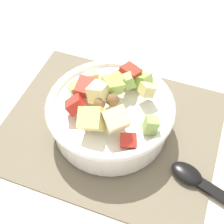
{
  "coord_description": "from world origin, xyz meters",
  "views": [
    {
      "loc": [
        0.13,
        -0.35,
        0.52
      ],
      "look_at": [
        0.0,
        -0.0,
        0.06
      ],
      "focal_mm": 52.86,
      "sensor_mm": 36.0,
      "label": 1
    }
  ],
  "objects": [
    {
      "name": "ground_plane",
      "position": [
        0.0,
        0.0,
        0.0
      ],
      "size": [
        2.4,
        2.4,
        0.0
      ],
      "primitive_type": "plane",
      "color": "silver"
    },
    {
      "name": "placemat",
      "position": [
        0.0,
        0.0,
        0.0
      ],
      "size": [
        0.4,
        0.33,
        0.01
      ],
      "primitive_type": "cube",
      "color": "#756B56",
      "rests_on": "ground_plane"
    },
    {
      "name": "serving_spoon",
      "position": [
        0.19,
        -0.06,
        0.01
      ],
      "size": [
        0.19,
        0.08,
        0.01
      ],
      "color": "black",
      "rests_on": "placemat"
    },
    {
      "name": "salad_bowl",
      "position": [
        0.0,
        -0.0,
        0.05
      ],
      "size": [
        0.23,
        0.23,
        0.13
      ],
      "color": "white",
      "rests_on": "placemat"
    }
  ]
}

